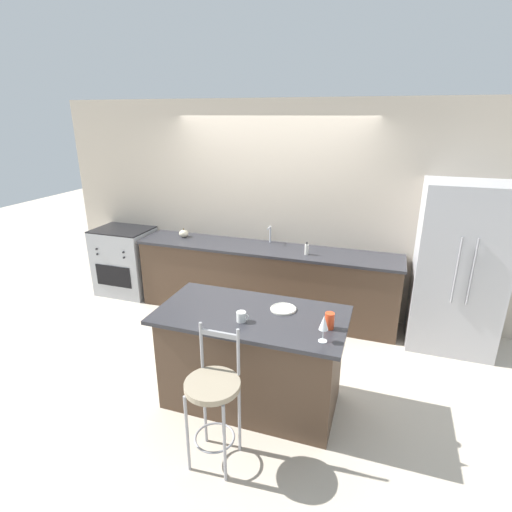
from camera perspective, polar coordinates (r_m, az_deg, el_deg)
The scene contains 14 objects.
ground_plane at distance 5.13m, azimuth 0.05°, elevation -9.73°, with size 18.00×18.00×0.00m, color beige.
wall_back at distance 5.24m, azimuth 2.41°, elevation 6.77°, with size 6.00×0.07×2.70m.
back_counter at distance 5.24m, azimuth 1.32°, elevation -3.46°, with size 3.39×0.65×0.92m.
sink_faucet at distance 5.21m, azimuth 2.00°, elevation 3.38°, with size 0.02×0.13×0.22m.
kitchen_island at distance 3.68m, azimuth -0.67°, elevation -14.38°, with size 1.63×0.84×0.91m.
refrigerator at distance 4.88m, azimuth 26.93°, elevation -1.52°, with size 0.90×0.71×1.87m.
oven_range at distance 6.15m, azimuth -18.10°, elevation -0.66°, with size 0.79×0.63×0.97m.
bar_stool_near at distance 3.09m, azimuth -6.11°, elevation -19.33°, with size 0.41×0.41×1.09m.
dinner_plate at distance 3.51m, azimuth 3.94°, elevation -7.53°, with size 0.23×0.23×0.02m.
wine_glass at distance 3.02m, azimuth 9.66°, elevation -9.44°, with size 0.07×0.07×0.22m.
coffee_mug at distance 3.30m, azimuth -2.07°, elevation -8.65°, with size 0.11×0.08×0.09m.
tumbler_cup at distance 3.24m, azimuth 10.45°, elevation -9.09°, with size 0.08×0.08×0.13m.
pumpkin_decoration at distance 5.57m, azimuth -10.28°, elevation 3.20°, with size 0.13×0.13×0.12m.
soap_bottle at distance 4.81m, azimuth 7.24°, elevation 0.95°, with size 0.05×0.05×0.16m.
Camera 1 is at (1.43, -4.24, 2.52)m, focal length 28.00 mm.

